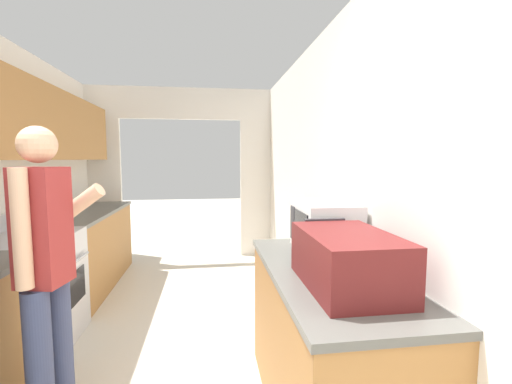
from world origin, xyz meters
TOP-DOWN VIEW (x-y plane):
  - wall_right at (1.34, 1.59)m, footprint 0.06×6.79m
  - wall_far_with_doorway at (0.00, 4.42)m, footprint 3.03×0.06m
  - counter_left at (-1.01, 2.70)m, footprint 0.62×3.38m
  - counter_right at (1.01, 1.00)m, footprint 0.62×1.44m
  - range_oven at (-1.01, 2.05)m, footprint 0.66×0.79m
  - person at (-0.47, 1.15)m, footprint 0.53×0.42m
  - suitcase at (1.01, 0.74)m, footprint 0.38×0.63m
  - microwave at (1.12, 1.36)m, footprint 0.35×0.48m

SIDE VIEW (x-z plane):
  - counter_right at x=1.01m, z-range 0.00..0.88m
  - counter_left at x=-1.01m, z-range 0.00..0.88m
  - range_oven at x=-1.01m, z-range -0.06..0.96m
  - person at x=-0.47m, z-range 0.06..1.70m
  - suitcase at x=1.01m, z-range 0.88..1.14m
  - microwave at x=1.12m, z-range 0.88..1.20m
  - wall_right at x=1.34m, z-range 0.00..2.50m
  - wall_far_with_doorway at x=0.00m, z-range 0.20..2.70m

